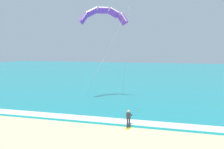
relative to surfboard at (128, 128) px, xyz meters
The scene contains 5 objects.
sea 60.29m from the surfboard, 90.85° to the left, with size 200.00×120.00×0.20m, color teal.
surf_foam 1.58m from the surfboard, 124.76° to the left, with size 200.00×1.87×0.04m, color white.
surfboard is the anchor object (origin of this frame).
kitesurfer 0.91m from the surfboard, 83.16° to the left, with size 0.55×0.56×1.69m.
kite_primary 15.90m from the surfboard, 121.73° to the left, with size 8.17×10.57×11.41m.
Camera 1 is at (6.93, -10.61, 7.19)m, focal length 43.53 mm.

